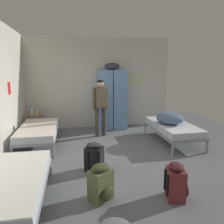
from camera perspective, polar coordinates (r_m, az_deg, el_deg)
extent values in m
plane|color=slate|center=(4.91, 0.57, -11.53)|extent=(8.54, 8.54, 0.00)
cube|color=beige|center=(7.22, -3.51, 7.42)|extent=(4.64, 0.06, 2.87)
cube|color=beige|center=(7.44, 6.20, 8.37)|extent=(0.55, 0.01, 0.40)
cube|color=red|center=(5.58, -24.89, 5.53)|extent=(0.01, 0.20, 0.28)
cube|color=#6B93C6|center=(6.99, -1.85, 3.11)|extent=(0.44, 0.52, 1.85)
cylinder|color=black|center=(6.72, -0.49, 3.88)|extent=(0.02, 0.03, 0.02)
cube|color=#6B93C6|center=(7.07, 1.84, 3.21)|extent=(0.44, 0.52, 1.85)
cylinder|color=black|center=(6.82, 3.33, 3.96)|extent=(0.02, 0.03, 0.02)
ellipsoid|color=#333842|center=(6.96, 0.00, 11.63)|extent=(0.48, 0.36, 0.22)
cylinder|color=#99704C|center=(6.90, -20.70, -3.20)|extent=(0.03, 0.03, 0.55)
cylinder|color=#99704C|center=(6.85, -17.82, -3.12)|extent=(0.03, 0.03, 0.55)
cylinder|color=#99704C|center=(7.16, -20.33, -2.68)|extent=(0.03, 0.03, 0.55)
cylinder|color=#99704C|center=(7.11, -17.55, -2.60)|extent=(0.03, 0.03, 0.55)
cube|color=#99704C|center=(7.02, -19.06, -3.55)|extent=(0.38, 0.30, 0.02)
cube|color=#99704C|center=(6.94, -19.25, -0.61)|extent=(0.38, 0.30, 0.02)
cylinder|color=gray|center=(4.39, -26.94, -13.65)|extent=(0.06, 0.06, 0.28)
cylinder|color=gray|center=(4.23, -15.64, -13.79)|extent=(0.06, 0.06, 0.28)
cube|color=gray|center=(3.41, -24.60, -17.53)|extent=(0.90, 1.90, 0.06)
cube|color=silver|center=(3.37, -24.74, -16.03)|extent=(0.87, 1.84, 0.14)
cube|color=white|center=(3.34, -24.84, -14.88)|extent=(0.86, 1.82, 0.01)
cylinder|color=gray|center=(7.07, 15.06, -3.65)|extent=(0.06, 0.06, 0.28)
cylinder|color=gray|center=(6.76, 8.60, -4.07)|extent=(0.06, 0.06, 0.28)
cylinder|color=gray|center=(5.54, 23.25, -8.26)|extent=(0.06, 0.06, 0.28)
cylinder|color=gray|center=(5.14, 15.32, -9.24)|extent=(0.06, 0.06, 0.28)
cube|color=gray|center=(6.05, 15.25, -4.46)|extent=(0.90, 1.90, 0.06)
cube|color=silver|center=(6.03, 15.30, -3.55)|extent=(0.87, 1.84, 0.14)
cube|color=silver|center=(6.01, 15.33, -2.85)|extent=(0.86, 1.82, 0.01)
cylinder|color=gray|center=(5.13, -24.33, -9.88)|extent=(0.06, 0.06, 0.28)
cylinder|color=gray|center=(4.99, -14.81, -9.83)|extent=(0.06, 0.06, 0.28)
cylinder|color=gray|center=(6.84, -20.72, -4.48)|extent=(0.06, 0.06, 0.28)
cylinder|color=gray|center=(6.74, -13.67, -4.31)|extent=(0.06, 0.06, 0.28)
cube|color=gray|center=(5.86, -18.35, -5.16)|extent=(0.90, 1.90, 0.06)
cube|color=silver|center=(5.83, -18.40, -4.21)|extent=(0.87, 1.84, 0.14)
cube|color=silver|center=(5.81, -18.45, -3.50)|extent=(0.86, 1.82, 0.01)
ellipsoid|color=slate|center=(5.93, 14.66, -1.54)|extent=(0.69, 0.77, 0.29)
cylinder|color=#3D3833|center=(6.35, -2.08, -2.39)|extent=(0.12, 0.12, 0.83)
cylinder|color=#3D3833|center=(6.24, -3.81, -2.65)|extent=(0.12, 0.12, 0.83)
cube|color=brown|center=(6.17, -3.00, 3.77)|extent=(0.39, 0.32, 0.56)
cylinder|color=brown|center=(6.28, -1.34, 3.54)|extent=(0.08, 0.08, 0.58)
cylinder|color=brown|center=(6.07, -4.71, 3.24)|extent=(0.08, 0.08, 0.58)
sphere|color=#DBAD89|center=(6.13, -3.04, 7.27)|extent=(0.20, 0.20, 0.20)
ellipsoid|color=black|center=(6.13, -3.04, 7.74)|extent=(0.19, 0.19, 0.11)
cylinder|color=#B2DBEA|center=(6.96, -19.93, 0.27)|extent=(0.07, 0.07, 0.20)
cylinder|color=#2666B2|center=(6.94, -20.00, 1.21)|extent=(0.04, 0.04, 0.04)
cylinder|color=beige|center=(6.88, -18.76, -0.08)|extent=(0.05, 0.05, 0.12)
cylinder|color=black|center=(6.87, -18.80, 0.53)|extent=(0.03, 0.03, 0.03)
cube|color=maroon|center=(3.54, 15.97, -17.33)|extent=(0.30, 0.36, 0.46)
ellipsoid|color=#42191E|center=(3.62, 18.32, -18.31)|extent=(0.13, 0.25, 0.20)
ellipsoid|color=#42191E|center=(3.42, 16.21, -13.33)|extent=(0.27, 0.33, 0.10)
cube|color=black|center=(3.42, 14.06, -17.82)|extent=(0.03, 0.05, 0.32)
cube|color=black|center=(3.57, 13.44, -16.48)|extent=(0.03, 0.05, 0.32)
cube|color=#566038|center=(3.39, -2.93, -18.19)|extent=(0.40, 0.38, 0.46)
ellipsoid|color=#383D23|center=(3.34, -1.02, -20.32)|extent=(0.24, 0.21, 0.20)
ellipsoid|color=#383D23|center=(3.27, -2.97, -14.06)|extent=(0.36, 0.34, 0.10)
cube|color=black|center=(3.42, -5.69, -17.56)|extent=(0.05, 0.05, 0.32)
cube|color=black|center=(3.52, -3.43, -16.61)|extent=(0.05, 0.05, 0.32)
cube|color=black|center=(4.25, -4.57, -11.92)|extent=(0.39, 0.36, 0.46)
ellipsoid|color=#2D2D33|center=(4.41, -3.86, -12.19)|extent=(0.25, 0.18, 0.20)
ellipsoid|color=#2D2D33|center=(4.15, -4.63, -8.49)|extent=(0.35, 0.32, 0.10)
cube|color=black|center=(4.10, -4.07, -12.47)|extent=(0.06, 0.04, 0.32)
cube|color=black|center=(4.16, -6.40, -12.16)|extent=(0.06, 0.04, 0.32)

